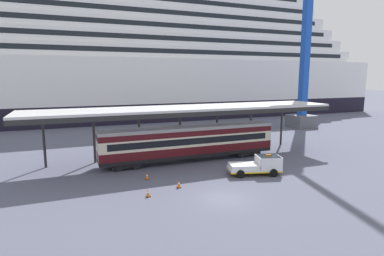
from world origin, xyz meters
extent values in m
plane|color=#525568|center=(0.00, 0.00, 0.00)|extent=(400.00, 400.00, 0.00)
cube|color=black|center=(-10.27, 54.94, 2.04)|extent=(154.25, 24.79, 4.09)
cube|color=white|center=(-10.27, 54.94, 8.86)|extent=(154.25, 24.79, 9.54)
cube|color=white|center=(-10.27, 54.94, 14.99)|extent=(141.91, 22.81, 2.73)
cube|color=black|center=(-10.27, 43.59, 15.13)|extent=(135.74, 0.12, 0.98)
cube|color=white|center=(-10.27, 54.94, 17.72)|extent=(136.23, 21.90, 2.73)
cube|color=black|center=(-10.27, 44.05, 17.86)|extent=(130.31, 0.12, 0.98)
cube|color=white|center=(-10.27, 54.94, 20.46)|extent=(130.56, 20.98, 2.73)
cube|color=black|center=(-10.27, 44.50, 20.59)|extent=(124.88, 0.12, 0.98)
cube|color=white|center=(-10.27, 54.94, 23.19)|extent=(124.88, 20.07, 2.73)
cube|color=black|center=(-10.27, 44.96, 23.33)|extent=(119.45, 0.12, 0.98)
cube|color=white|center=(-10.27, 54.94, 25.92)|extent=(119.20, 19.16, 2.73)
cube|color=silver|center=(1.54, 12.18, 6.17)|extent=(36.11, 6.37, 0.25)
cube|color=#242424|center=(1.54, 9.09, 5.79)|extent=(36.11, 0.20, 0.50)
cylinder|color=#242424|center=(-13.93, 14.96, 3.02)|extent=(0.28, 0.28, 6.04)
cylinder|color=#242424|center=(-8.77, 14.96, 3.02)|extent=(0.28, 0.28, 6.04)
cylinder|color=#242424|center=(-3.61, 14.96, 3.02)|extent=(0.28, 0.28, 6.04)
cylinder|color=#242424|center=(1.54, 14.96, 3.02)|extent=(0.28, 0.28, 6.04)
cylinder|color=#242424|center=(6.70, 14.96, 3.02)|extent=(0.28, 0.28, 6.04)
cylinder|color=#242424|center=(11.86, 14.96, 3.02)|extent=(0.28, 0.28, 6.04)
cylinder|color=#242424|center=(17.02, 14.96, 3.02)|extent=(0.28, 0.28, 6.04)
cube|color=black|center=(1.54, 11.68, 0.85)|extent=(20.60, 2.80, 0.40)
cube|color=#470F14|center=(1.54, 11.68, 1.50)|extent=(20.60, 2.80, 0.90)
cube|color=beige|center=(1.54, 11.68, 2.55)|extent=(20.60, 2.80, 1.20)
cube|color=black|center=(1.54, 10.31, 2.60)|extent=(18.95, 0.08, 0.72)
cube|color=#470F14|center=(1.54, 11.68, 3.45)|extent=(20.60, 2.80, 0.60)
cube|color=#9D9D9D|center=(1.54, 11.68, 3.93)|extent=(20.60, 2.69, 0.36)
cube|color=black|center=(-5.87, 11.68, 0.45)|extent=(3.20, 2.35, 0.50)
cylinder|color=black|center=(-6.77, 10.50, 0.42)|extent=(0.84, 0.12, 0.84)
cylinder|color=black|center=(-4.97, 10.50, 0.42)|extent=(0.84, 0.12, 0.84)
cube|color=black|center=(8.96, 11.68, 0.45)|extent=(3.20, 2.35, 0.50)
cylinder|color=black|center=(8.06, 10.50, 0.42)|extent=(0.84, 0.12, 0.84)
cylinder|color=black|center=(9.86, 10.50, 0.42)|extent=(0.84, 0.12, 0.84)
cube|color=white|center=(5.73, 4.49, 0.58)|extent=(5.54, 3.31, 0.36)
cube|color=#F2B20C|center=(5.73, 4.49, 0.45)|extent=(5.55, 3.33, 0.12)
cube|color=white|center=(7.13, 4.10, 1.31)|extent=(2.72, 2.46, 1.10)
cube|color=#19232D|center=(7.13, 4.10, 1.66)|extent=(2.49, 2.33, 0.44)
cube|color=orange|center=(7.13, 4.10, 1.94)|extent=(0.59, 0.34, 0.16)
cube|color=white|center=(4.72, 4.76, 0.94)|extent=(3.32, 2.62, 0.36)
cylinder|color=black|center=(7.60, 5.01, 0.40)|extent=(0.84, 0.45, 0.80)
cylinder|color=black|center=(7.07, 3.08, 0.40)|extent=(0.84, 0.45, 0.80)
cylinder|color=black|center=(4.39, 5.89, 0.40)|extent=(0.84, 0.45, 0.80)
cylinder|color=black|center=(3.86, 3.96, 0.40)|extent=(0.84, 0.45, 0.80)
cube|color=black|center=(-2.60, 3.66, 0.02)|extent=(0.36, 0.36, 0.04)
cone|color=#EA590F|center=(-2.60, 3.66, 0.37)|extent=(0.30, 0.30, 0.65)
cylinder|color=white|center=(-2.60, 3.66, 0.40)|extent=(0.17, 0.17, 0.09)
cube|color=black|center=(-5.65, 2.58, 0.02)|extent=(0.36, 0.36, 0.04)
cone|color=#EA590F|center=(-5.65, 2.58, 0.35)|extent=(0.30, 0.30, 0.62)
cylinder|color=white|center=(-5.65, 2.58, 0.38)|extent=(0.17, 0.17, 0.09)
cube|color=black|center=(-4.69, 6.89, 0.02)|extent=(0.36, 0.36, 0.04)
cone|color=#EA590F|center=(-4.69, 6.89, 0.37)|extent=(0.30, 0.30, 0.66)
cylinder|color=white|center=(-4.69, 6.89, 0.40)|extent=(0.17, 0.17, 0.09)
cube|color=#595960|center=(30.73, 26.52, 1.20)|extent=(4.40, 4.40, 2.40)
cube|color=blue|center=(30.73, 26.52, 17.16)|extent=(1.30, 1.30, 29.51)
camera|label=1|loc=(-11.36, -21.37, 9.73)|focal=29.22mm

